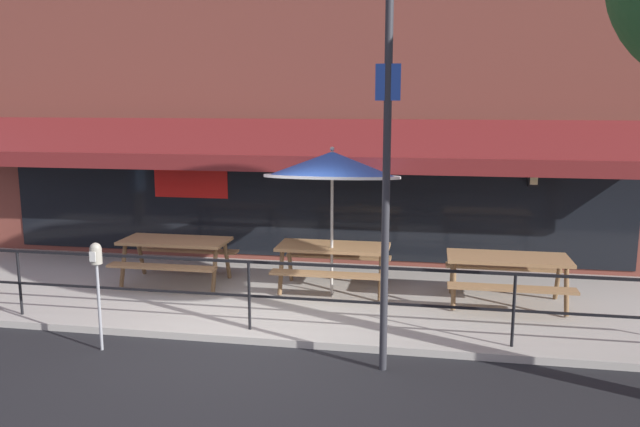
# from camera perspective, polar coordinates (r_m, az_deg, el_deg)

# --- Properties ---
(ground_plane) EXTENTS (120.00, 120.00, 0.00)m
(ground_plane) POSITION_cam_1_polar(r_m,az_deg,el_deg) (8.48, -7.00, -11.79)
(ground_plane) COLOR black
(patio_deck) EXTENTS (15.00, 4.00, 0.10)m
(patio_deck) POSITION_cam_1_polar(r_m,az_deg,el_deg) (10.28, -3.72, -7.45)
(patio_deck) COLOR #ADA89E
(patio_deck) RESTS_ON ground
(restaurant_building) EXTENTS (15.00, 1.60, 8.48)m
(restaurant_building) POSITION_cam_1_polar(r_m,az_deg,el_deg) (12.01, -1.34, 15.19)
(restaurant_building) COLOR brown
(restaurant_building) RESTS_ON ground
(patio_railing) EXTENTS (13.84, 0.04, 0.97)m
(patio_railing) POSITION_cam_1_polar(r_m,az_deg,el_deg) (8.49, -6.52, -6.05)
(patio_railing) COLOR black
(patio_railing) RESTS_ON patio_deck
(picnic_table_left) EXTENTS (1.80, 1.42, 0.76)m
(picnic_table_left) POSITION_cam_1_polar(r_m,az_deg,el_deg) (10.86, -13.08, -3.15)
(picnic_table_left) COLOR #997047
(picnic_table_left) RESTS_ON patio_deck
(picnic_table_centre) EXTENTS (1.80, 1.42, 0.76)m
(picnic_table_centre) POSITION_cam_1_polar(r_m,az_deg,el_deg) (10.15, 1.23, -3.81)
(picnic_table_centre) COLOR #997047
(picnic_table_centre) RESTS_ON patio_deck
(picnic_table_right) EXTENTS (1.80, 1.42, 0.76)m
(picnic_table_right) POSITION_cam_1_polar(r_m,az_deg,el_deg) (9.87, 16.77, -4.67)
(picnic_table_right) COLOR #997047
(picnic_table_right) RESTS_ON patio_deck
(patio_umbrella_centre) EXTENTS (2.14, 2.14, 2.40)m
(patio_umbrella_centre) POSITION_cam_1_polar(r_m,az_deg,el_deg) (9.74, 1.12, 4.40)
(patio_umbrella_centre) COLOR #B7B2A8
(patio_umbrella_centre) RESTS_ON patio_deck
(parking_meter_near) EXTENTS (0.15, 0.16, 1.42)m
(parking_meter_near) POSITION_cam_1_polar(r_m,az_deg,el_deg) (8.37, -19.77, -4.36)
(parking_meter_near) COLOR gray
(parking_meter_near) RESTS_ON ground
(street_sign_pole) EXTENTS (0.28, 0.09, 4.69)m
(street_sign_pole) POSITION_cam_1_polar(r_m,az_deg,el_deg) (7.11, 6.10, 3.97)
(street_sign_pole) COLOR #2D2D33
(street_sign_pole) RESTS_ON ground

